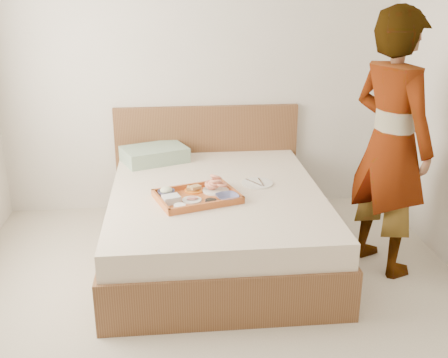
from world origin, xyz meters
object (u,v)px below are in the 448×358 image
at_px(tray, 197,196).
at_px(dinner_plate, 257,183).
at_px(person, 391,144).
at_px(bed, 216,222).

xyz_separation_m(tray, dinner_plate, (0.48, 0.27, -0.02)).
bearing_deg(person, bed, 52.38).
height_order(tray, person, person).
height_order(bed, dinner_plate, dinner_plate).
bearing_deg(tray, person, -22.18).
xyz_separation_m(dinner_plate, person, (0.87, -0.37, 0.40)).
xyz_separation_m(bed, person, (1.19, -0.28, 0.67)).
relative_size(tray, person, 0.30).
xyz_separation_m(tray, person, (1.34, -0.10, 0.38)).
distance_m(bed, tray, 0.37).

